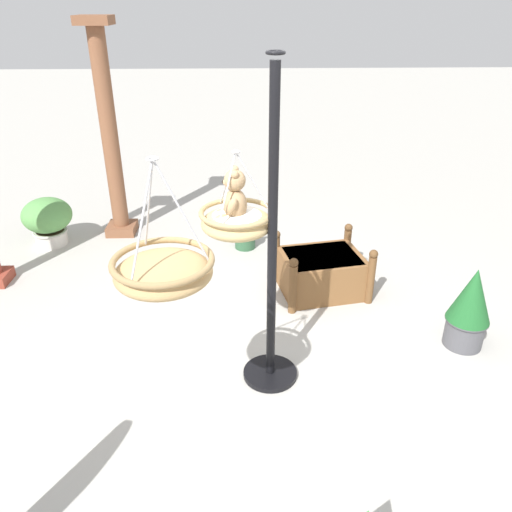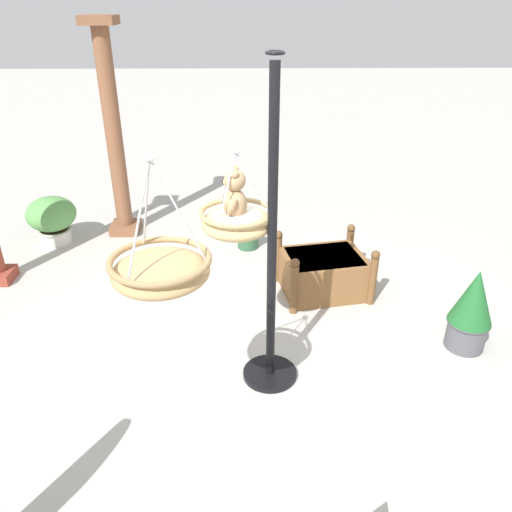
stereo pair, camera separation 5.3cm
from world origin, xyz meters
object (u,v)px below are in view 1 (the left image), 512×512
object	(u,v)px
hanging_basket_with_teddy	(237,221)
potted_plant_flowering_red	(245,235)
potted_plant_fern_front	(470,307)
greenhouse_pillar_left	(110,138)
teddy_bear	(234,199)
wooden_planter_box	(321,271)
display_pole_central	(271,295)
hanging_basket_left_high	(163,270)
potted_plant_tall_leafy	(48,219)

from	to	relation	value
hanging_basket_with_teddy	potted_plant_flowering_red	distance (m)	2.51
potted_plant_fern_front	greenhouse_pillar_left	bearing A→B (deg)	54.48
teddy_bear	wooden_planter_box	world-z (taller)	teddy_bear
hanging_basket_with_teddy	wooden_planter_box	size ratio (longest dim) A/B	0.63
display_pole_central	hanging_basket_left_high	distance (m)	1.28
potted_plant_flowering_red	potted_plant_tall_leafy	size ratio (longest dim) A/B	0.69
hanging_basket_with_teddy	teddy_bear	distance (m)	0.18
teddy_bear	display_pole_central	bearing A→B (deg)	-118.98
teddy_bear	potted_plant_fern_front	size ratio (longest dim) A/B	0.52
teddy_bear	wooden_planter_box	size ratio (longest dim) A/B	0.40
greenhouse_pillar_left	potted_plant_flowering_red	xyz separation A→B (m)	(-0.50, -1.62, -1.08)
display_pole_central	potted_plant_fern_front	distance (m)	1.82
hanging_basket_left_high	wooden_planter_box	bearing A→B (deg)	-29.83
wooden_planter_box	potted_plant_flowering_red	bearing A→B (deg)	36.33
hanging_basket_left_high	greenhouse_pillar_left	size ratio (longest dim) A/B	0.27
hanging_basket_with_teddy	greenhouse_pillar_left	world-z (taller)	greenhouse_pillar_left
greenhouse_pillar_left	potted_plant_flowering_red	bearing A→B (deg)	-107.17
wooden_planter_box	potted_plant_flowering_red	xyz separation A→B (m)	(1.06, 0.78, -0.06)
teddy_bear	potted_plant_fern_front	xyz separation A→B (m)	(0.21, -2.01, -1.10)
greenhouse_pillar_left	potted_plant_tall_leafy	size ratio (longest dim) A/B	4.30
hanging_basket_with_teddy	potted_plant_tall_leafy	distance (m)	3.50
display_pole_central	potted_plant_tall_leafy	xyz separation A→B (m)	(2.55, 2.60, -0.44)
hanging_basket_with_teddy	hanging_basket_left_high	bearing A→B (deg)	158.88
greenhouse_pillar_left	potted_plant_tall_leafy	xyz separation A→B (m)	(-0.32, 0.81, -0.91)
hanging_basket_left_high	display_pole_central	bearing A→B (deg)	-36.70
hanging_basket_with_teddy	teddy_bear	size ratio (longest dim) A/B	1.59
hanging_basket_with_teddy	potted_plant_fern_front	bearing A→B (deg)	-84.09
potted_plant_tall_leafy	teddy_bear	bearing A→B (deg)	-135.89
greenhouse_pillar_left	potted_plant_flowering_red	size ratio (longest dim) A/B	6.22
display_pole_central	potted_plant_tall_leafy	distance (m)	3.67
greenhouse_pillar_left	teddy_bear	bearing A→B (deg)	-150.89
display_pole_central	wooden_planter_box	size ratio (longest dim) A/B	2.48
teddy_bear	potted_plant_tall_leafy	distance (m)	3.54
wooden_planter_box	potted_plant_fern_front	xyz separation A→B (m)	(-0.96, -1.13, 0.16)
hanging_basket_with_teddy	display_pole_central	bearing A→B (deg)	-120.96
greenhouse_pillar_left	potted_plant_fern_front	distance (m)	4.42
display_pole_central	greenhouse_pillar_left	size ratio (longest dim) A/B	0.96
display_pole_central	greenhouse_pillar_left	xyz separation A→B (m)	(2.88, 1.79, 0.47)
potted_plant_tall_leafy	hanging_basket_left_high	bearing A→B (deg)	-150.10
display_pole_central	potted_plant_fern_front	world-z (taller)	display_pole_central
hanging_basket_left_high	potted_plant_fern_front	xyz separation A→B (m)	(1.21, -2.38, -1.09)
display_pole_central	potted_plant_fern_front	xyz separation A→B (m)	(0.36, -1.74, -0.39)
hanging_basket_left_high	potted_plant_fern_front	world-z (taller)	hanging_basket_left_high
display_pole_central	greenhouse_pillar_left	bearing A→B (deg)	31.88
hanging_basket_left_high	potted_plant_fern_front	bearing A→B (deg)	-62.99
hanging_basket_with_teddy	greenhouse_pillar_left	bearing A→B (deg)	29.45
display_pole_central	potted_plant_flowering_red	xyz separation A→B (m)	(2.38, 0.17, -0.61)
hanging_basket_with_teddy	potted_plant_tall_leafy	xyz separation A→B (m)	(2.40, 2.35, -0.98)
potted_plant_fern_front	display_pole_central	bearing A→B (deg)	101.56
teddy_bear	potted_plant_tall_leafy	xyz separation A→B (m)	(2.40, 2.33, -1.15)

